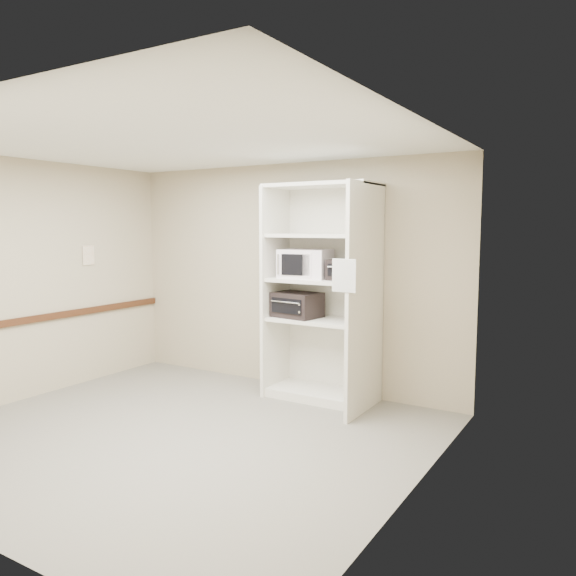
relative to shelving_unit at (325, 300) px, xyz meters
The scene contains 12 objects.
floor 2.15m from the shelving_unit, 111.36° to the right, with size 4.50×4.00×0.01m, color #686459.
ceiling 2.41m from the shelving_unit, 111.36° to the right, with size 4.50×4.00×0.01m, color white.
wall_back 0.76m from the shelving_unit, 155.96° to the left, with size 4.50×0.02×2.70m, color tan.
wall_left 3.38m from the shelving_unit, 149.71° to the right, with size 0.02×4.00×2.70m, color tan.
wall_right 2.34m from the shelving_unit, 47.07° to the right, with size 0.02×4.00×2.70m, color tan.
shelving_unit is the anchor object (origin of this frame).
microwave 0.47m from the shelving_unit, behind, with size 0.54×0.41×0.32m, color white.
toaster_oven_upper 0.44m from the shelving_unit, ahead, with size 0.38×0.29×0.22m, color black.
toaster_oven_lower 0.35m from the shelving_unit, behind, with size 0.51×0.38×0.28m, color black.
paper_sign 0.89m from the shelving_unit, 50.14° to the right, with size 0.25×0.01×0.32m, color white.
chair_rail 3.37m from the shelving_unit, 149.52° to the right, with size 0.04×3.98×0.08m, color #3C1E0F.
wall_poster 3.05m from the shelving_unit, 164.21° to the right, with size 0.01×0.17×0.24m, color white.
Camera 1 is at (3.52, -3.81, 1.94)m, focal length 35.00 mm.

